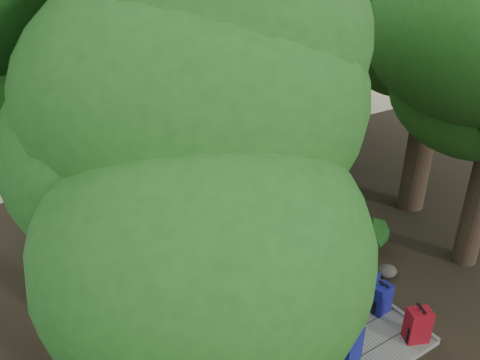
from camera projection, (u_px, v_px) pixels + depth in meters
ground at (242, 234)px, 11.72m from camera, size 120.00×120.00×0.00m
sand_beach at (71, 90)px, 23.80m from camera, size 40.00×22.00×0.02m
boardwalk at (222, 215)px, 12.45m from camera, size 2.00×12.00×0.12m
backpack_left_a at (349, 343)px, 7.79m from camera, size 0.46×0.36×0.77m
backpack_left_b at (326, 323)px, 8.19m from camera, size 0.49×0.41×0.79m
backpack_left_c at (299, 299)px, 8.76m from camera, size 0.48×0.38×0.80m
backpack_left_d at (269, 279)px, 9.48m from camera, size 0.40×0.31×0.57m
backpack_right_a at (418, 324)px, 8.24m from camera, size 0.48×0.42×0.72m
backpack_right_b at (382, 297)px, 8.90m from camera, size 0.39×0.29×0.66m
backpack_right_c at (368, 284)px, 9.29m from camera, size 0.39×0.29×0.64m
backpack_right_d at (350, 272)px, 9.75m from camera, size 0.34×0.26×0.50m
duffel_right_khaki at (329, 261)px, 10.20m from camera, size 0.42×0.58×0.36m
suitcase_on_boardwalk at (288, 295)px, 9.00m from camera, size 0.43×0.26×0.63m
lone_suitcase_on_sand at (132, 126)px, 17.84m from camera, size 0.49×0.34×0.70m
hat_brown at (327, 302)px, 8.01m from camera, size 0.41×0.41×0.12m
hat_white at (301, 279)px, 8.57m from camera, size 0.36×0.36×0.12m
kayak at (49, 133)px, 17.65m from camera, size 0.76×3.26×0.32m
sun_lounger at (170, 107)px, 20.18m from camera, size 0.95×1.98×0.61m
tree_right_b at (443, 23)px, 10.87m from camera, size 5.47×5.47×9.77m
tree_right_c at (302, 22)px, 13.34m from camera, size 5.27×5.27×9.12m
tree_right_e at (243, 21)px, 16.69m from camera, size 4.60×4.60×8.28m
tree_left_a at (179, 246)px, 4.79m from camera, size 4.40×4.40×7.34m
tree_left_b at (15, 75)px, 7.21m from camera, size 5.18×5.18×9.32m
tree_left_c at (47, 91)px, 10.53m from camera, size 4.07×4.07×7.08m
palm_right_a at (235, 35)px, 15.99m from camera, size 4.46×4.46×7.60m
palm_right_b at (195, 16)px, 21.04m from camera, size 3.89×3.89×7.52m
palm_right_c at (127, 28)px, 20.65m from camera, size 4.19×4.19×6.67m
rock_left_b at (165, 313)px, 9.02m from camera, size 0.37×0.33×0.20m
rock_left_c at (171, 231)px, 11.60m from camera, size 0.51×0.46×0.28m
rock_left_d at (115, 211)px, 12.61m from camera, size 0.29×0.26×0.16m
rock_right_a at (387, 271)px, 10.17m from camera, size 0.44×0.39×0.24m
rock_right_b at (338, 223)px, 11.96m from camera, size 0.49×0.44×0.27m
rock_right_c at (274, 188)px, 13.80m from camera, size 0.28×0.25×0.15m
shrub_left_a at (222, 322)px, 8.19m from camera, size 1.19×1.19×1.08m
shrub_left_b at (138, 223)px, 11.42m from camera, size 0.90×0.90×0.81m
shrub_left_c at (84, 171)px, 13.87m from camera, size 1.10×1.10×0.99m
shrub_right_a at (375, 241)px, 10.73m from camera, size 0.90×0.90×0.81m
shrub_right_b at (280, 159)px, 14.68m from camera, size 1.13×1.13×1.02m
shrub_right_c at (207, 135)px, 17.10m from camera, size 0.75×0.75×0.67m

